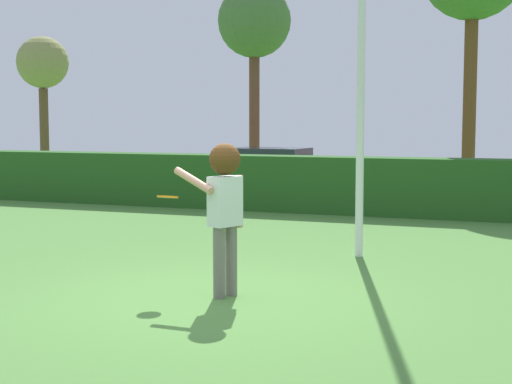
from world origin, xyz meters
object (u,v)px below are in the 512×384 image
(frisbee, at_px, (168,197))
(bare_elm_tree, at_px, (43,66))
(parked_car_red, at_px, (269,167))
(person, at_px, (224,197))
(willow_tree, at_px, (254,24))

(frisbee, bearing_deg, bare_elm_tree, 130.68)
(frisbee, bearing_deg, parked_car_red, 105.02)
(parked_car_red, xyz_separation_m, bare_elm_tree, (-9.14, 1.54, 3.30))
(person, relative_size, parked_car_red, 0.42)
(parked_car_red, height_order, willow_tree, willow_tree)
(person, distance_m, willow_tree, 18.07)
(willow_tree, bearing_deg, person, -69.87)
(bare_elm_tree, bearing_deg, frisbee, -49.32)
(person, xyz_separation_m, bare_elm_tree, (-13.44, 14.79, 2.81))
(willow_tree, relative_size, bare_elm_tree, 1.33)
(frisbee, distance_m, willow_tree, 17.80)
(frisbee, distance_m, bare_elm_tree, 19.66)
(frisbee, distance_m, parked_car_red, 13.69)
(parked_car_red, bearing_deg, bare_elm_tree, 170.41)
(person, relative_size, willow_tree, 0.27)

